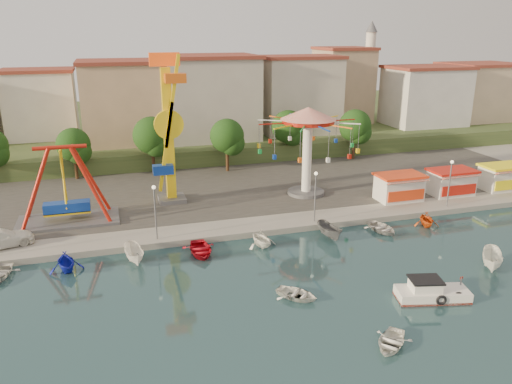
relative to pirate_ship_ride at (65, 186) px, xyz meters
name	(u,v)px	position (x,y,z in m)	size (l,w,h in m)	color
ground	(284,300)	(16.21, -20.15, -4.39)	(200.00, 200.00, 0.00)	#15343C
quay_deck	(172,136)	(16.21, 41.85, -4.09)	(200.00, 100.00, 0.60)	#9E998E
asphalt_pad	(206,182)	(16.21, 9.85, -3.79)	(90.00, 28.00, 0.01)	#4C4944
hill_terrace	(169,125)	(16.21, 46.85, -2.89)	(200.00, 60.00, 3.00)	#384C26
pirate_ship_ride	(65,186)	(0.00, 0.00, 0.00)	(10.00, 5.00, 8.00)	#59595E
kamikaze_tower	(170,133)	(11.14, 3.24, 4.21)	(3.62, 3.10, 16.50)	#59595E
wave_swinger	(308,131)	(26.80, 1.49, 3.80)	(11.60, 11.60, 10.40)	#59595E
booth_left	(399,187)	(36.20, -3.66, -2.23)	(5.40, 3.78, 3.08)	white
booth_mid	(451,182)	(43.23, -3.66, -2.23)	(5.40, 3.78, 3.08)	white
booth_right	(502,177)	(50.61, -3.66, -2.23)	(5.40, 3.78, 3.08)	white
lamp_post_1	(155,214)	(8.21, -7.15, -1.29)	(0.14, 0.14, 5.00)	#59595E
lamp_post_2	(315,198)	(24.21, -7.15, -1.29)	(0.14, 0.14, 5.00)	#59595E
lamp_post_3	(449,185)	(40.21, -7.15, -1.29)	(0.14, 0.14, 5.00)	#59595E
tree_1	(73,145)	(0.21, 16.09, 0.81)	(4.35, 4.35, 6.80)	#382314
tree_2	(152,135)	(10.21, 15.66, 1.52)	(5.02, 5.02, 7.85)	#382314
tree_3	(227,136)	(20.21, 14.21, 1.16)	(4.68, 4.68, 7.32)	#382314
tree_4	(288,127)	(30.21, 17.20, 1.35)	(4.86, 4.86, 7.60)	#382314
tree_5	(355,126)	(40.21, 15.39, 1.31)	(4.83, 4.83, 7.54)	#382314
building_1	(40,113)	(-5.11, 31.23, 2.92)	(12.33, 9.01, 8.63)	silver
building_2	(127,100)	(8.03, 31.81, 4.22)	(11.95, 9.28, 11.23)	tan
building_3	(216,106)	(21.82, 28.65, 3.20)	(12.59, 10.50, 9.20)	beige
building_4	(286,100)	(35.28, 32.05, 3.22)	(10.75, 9.23, 9.24)	beige
building_5	(359,93)	(48.58, 30.18, 4.21)	(12.77, 10.96, 11.21)	tan
building_6	(422,88)	(60.37, 28.62, 4.78)	(8.23, 8.98, 12.36)	silver
building_7	(458,93)	(72.24, 33.55, 2.99)	(11.59, 10.93, 8.76)	beige
minaret	(369,68)	(52.21, 33.85, 8.15)	(2.80, 2.80, 18.00)	silver
cabin_motorboat	(431,293)	(26.86, -23.21, -3.89)	(5.67, 3.22, 1.88)	white
rowboat_a	(297,294)	(17.28, -20.18, -4.05)	(2.35, 3.28, 0.68)	white
rowboat_b	(391,342)	(20.81, -27.58, -4.05)	(2.35, 3.29, 0.68)	white
skiff	(492,260)	(34.91, -20.34, -3.59)	(1.57, 4.17, 1.61)	white
van	(0,238)	(-5.55, -4.89, -2.97)	(2.32, 5.70, 1.65)	white
moored_boat_1	(66,261)	(0.31, -10.35, -3.54)	(2.78, 3.23, 1.70)	#141EB1
moored_boat_2	(135,254)	(5.94, -10.35, -3.64)	(1.46, 3.89, 1.50)	white
moored_boat_3	(200,250)	(11.73, -10.35, -3.96)	(2.97, 4.16, 0.86)	red
moored_boat_4	(261,238)	(17.52, -10.35, -3.57)	(2.69, 3.12, 1.64)	white
moored_boat_5	(330,231)	(24.47, -10.35, -3.66)	(1.43, 3.79, 1.46)	#5D5F63
moored_boat_6	(382,228)	(30.23, -10.35, -4.01)	(2.65, 3.71, 0.77)	beige
moored_boat_7	(427,219)	(35.38, -10.35, -3.62)	(2.52, 2.92, 1.54)	#E05113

